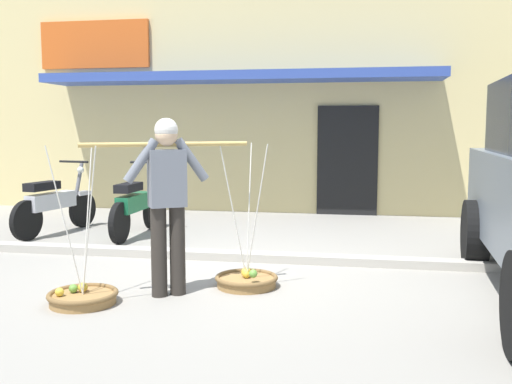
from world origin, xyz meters
name	(u,v)px	position (x,y,z in m)	size (l,w,h in m)	color
ground_plane	(227,274)	(0.00, 0.00, 0.00)	(90.00, 90.00, 0.00)	gray
sidewalk_curb	(240,256)	(0.00, 0.70, 0.05)	(20.00, 0.24, 0.10)	#AEA89C
fruit_vendor	(167,194)	(-0.37, -0.87, 0.98)	(1.38, 0.87, 1.70)	#2D2823
fruit_basket_left_side	(83,296)	(-1.06, -1.29, 0.07)	(0.64, 0.64, 1.45)	#9E7542
fruit_basket_right_side	(247,279)	(0.31, -0.45, 0.08)	(0.64, 0.64, 1.45)	#9E7542
motorcycle_nearest_shop	(54,204)	(-3.13, 1.92, 0.45)	(0.57, 1.80, 1.09)	black
motorcycle_second_in_row	(136,206)	(-1.85, 1.97, 0.45)	(0.54, 1.82, 1.09)	black
storefront_building	(265,106)	(-0.77, 7.18, 2.10)	(13.00, 6.00, 4.20)	#DBC684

